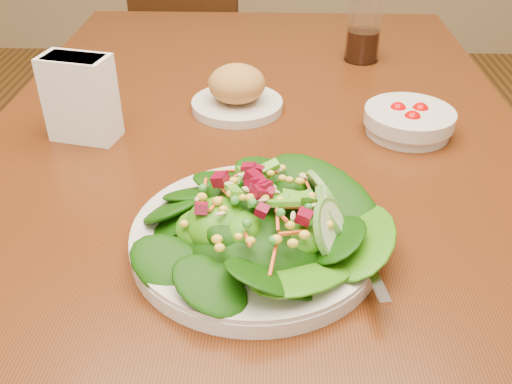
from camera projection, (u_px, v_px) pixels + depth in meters
dining_table at (256, 191)px, 0.97m from camera, size 0.90×1.40×0.75m
chair_far at (198, 66)px, 2.03m from camera, size 0.45×0.45×0.82m
salad_plate at (264, 224)px, 0.67m from camera, size 0.30×0.30×0.09m
bread_plate at (237, 92)px, 0.99m from camera, size 0.16×0.16×0.08m
tomato_bowl at (409, 121)px, 0.92m from camera, size 0.15×0.15×0.05m
drinking_glass at (363, 35)px, 1.18m from camera, size 0.07×0.07×0.13m
napkin_holder at (80, 96)px, 0.88m from camera, size 0.11×0.08×0.14m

